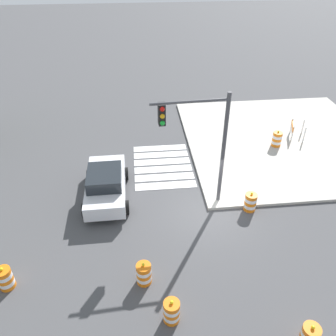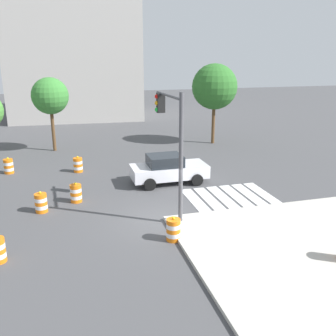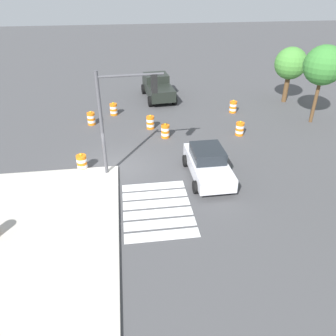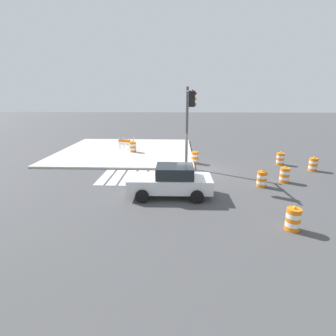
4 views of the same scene
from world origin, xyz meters
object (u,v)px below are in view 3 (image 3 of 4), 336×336
traffic_barrel_median_far (233,107)px  sports_car (208,163)px  pickup_truck (157,87)px  traffic_barrel_median_near (240,129)px  traffic_barrel_far_curb (114,109)px  traffic_barrel_near_corner (82,163)px  street_tree_streetside_near (324,66)px  traffic_barrel_crosswalk_end (150,122)px  traffic_light_pole (123,105)px  traffic_barrel_lane_center (165,131)px  street_tree_streetside_mid (291,64)px  traffic_barrel_opposite_curb (91,119)px

traffic_barrel_median_far → sports_car: bearing=-25.3°
pickup_truck → traffic_barrel_median_near: size_ratio=5.20×
traffic_barrel_median_far → traffic_barrel_far_curb: 9.33m
traffic_barrel_near_corner → street_tree_streetside_near: (-4.72, 16.16, 3.64)m
pickup_truck → traffic_barrel_median_far: size_ratio=5.20×
sports_car → pickup_truck: 13.45m
traffic_barrel_median_near → traffic_barrel_median_far: same height
traffic_barrel_crosswalk_end → street_tree_streetside_near: (0.44, 11.87, 3.64)m
traffic_barrel_median_far → pickup_truck: bearing=-128.6°
traffic_barrel_far_curb → street_tree_streetside_near: size_ratio=0.19×
traffic_barrel_crosswalk_end → traffic_barrel_far_curb: same height
traffic_barrel_crosswalk_end → traffic_light_pole: size_ratio=0.19×
traffic_barrel_lane_center → sports_car: bearing=17.2°
pickup_truck → traffic_light_pole: 13.07m
traffic_barrel_median_near → sports_car: bearing=-35.1°
street_tree_streetside_mid → traffic_barrel_lane_center: bearing=-62.7°
street_tree_streetside_mid → street_tree_streetside_near: bearing=0.3°
traffic_barrel_lane_center → traffic_light_pole: bearing=-32.4°
sports_car → traffic_barrel_lane_center: size_ratio=4.23×
sports_car → traffic_barrel_crosswalk_end: 7.24m
traffic_barrel_opposite_curb → street_tree_streetside_near: size_ratio=0.19×
pickup_truck → street_tree_streetside_mid: street_tree_streetside_mid is taller
sports_car → traffic_barrel_crosswalk_end: sports_car is taller
traffic_barrel_near_corner → traffic_barrel_crosswalk_end: (-5.15, 4.30, 0.00)m
traffic_barrel_far_curb → traffic_barrel_lane_center: size_ratio=1.00×
traffic_barrel_near_corner → traffic_barrel_lane_center: same height
sports_car → street_tree_streetside_near: size_ratio=0.79×
traffic_barrel_far_curb → street_tree_streetside_mid: street_tree_streetside_mid is taller
traffic_barrel_far_curb → traffic_barrel_opposite_curb: same height
traffic_barrel_crosswalk_end → traffic_barrel_near_corner: bearing=-39.8°
sports_car → traffic_barrel_median_far: size_ratio=4.23×
sports_car → traffic_barrel_opposite_curb: (-8.08, -6.63, -0.36)m
traffic_barrel_median_far → street_tree_streetside_near: bearing=62.8°
pickup_truck → traffic_barrel_crosswalk_end: pickup_truck is taller
traffic_barrel_opposite_curb → street_tree_streetside_mid: (-2.79, 16.02, 2.71)m
traffic_light_pole → traffic_barrel_opposite_curb: bearing=-161.4°
traffic_barrel_far_curb → street_tree_streetside_near: street_tree_streetside_near is taller
sports_car → street_tree_streetside_mid: street_tree_streetside_mid is taller
traffic_barrel_crosswalk_end → street_tree_streetside_mid: size_ratio=0.23×
traffic_barrel_median_far → street_tree_streetside_mid: 6.09m
traffic_barrel_crosswalk_end → traffic_barrel_median_near: same height
pickup_truck → traffic_barrel_opposite_curb: size_ratio=5.20×
traffic_light_pole → traffic_barrel_far_curb: bearing=-174.9°
traffic_barrel_far_curb → street_tree_streetside_mid: 14.72m
sports_car → traffic_barrel_median_near: (-4.88, 3.43, -0.36)m
traffic_barrel_median_far → street_tree_streetside_mid: size_ratio=0.23×
traffic_barrel_median_near → traffic_barrel_lane_center: same height
traffic_barrel_median_far → traffic_barrel_lane_center: same height
traffic_barrel_opposite_curb → traffic_light_pole: bearing=18.6°
traffic_barrel_median_far → street_tree_streetside_mid: (-1.87, 5.12, 2.71)m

